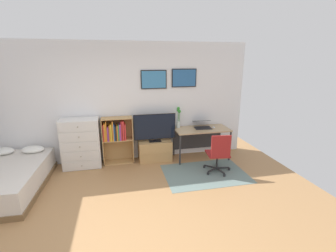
{
  "coord_description": "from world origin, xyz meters",
  "views": [
    {
      "loc": [
        -0.01,
        -2.96,
        2.3
      ],
      "look_at": [
        0.97,
        1.5,
        1.01
      ],
      "focal_mm": 25.13,
      "sensor_mm": 36.0,
      "label": 1
    }
  ],
  "objects": [
    {
      "name": "television",
      "position": [
        0.81,
        2.15,
        0.8
      ],
      "size": [
        0.97,
        0.16,
        0.65
      ],
      "color": "black",
      "rests_on": "tv_stand"
    },
    {
      "name": "office_chair",
      "position": [
        1.99,
        1.22,
        0.46
      ],
      "size": [
        0.57,
        0.58,
        0.86
      ],
      "rotation": [
        0.0,
        0.0,
        -0.13
      ],
      "color": "#232326",
      "rests_on": "ground_plane"
    },
    {
      "name": "bookshelf",
      "position": [
        -0.07,
        2.22,
        0.65
      ],
      "size": [
        0.68,
        0.3,
        1.07
      ],
      "color": "tan",
      "rests_on": "ground_plane"
    },
    {
      "name": "laptop",
      "position": [
        1.96,
        2.16,
        0.81
      ],
      "size": [
        0.42,
        0.45,
        0.17
      ],
      "rotation": [
        0.0,
        0.0,
        -0.08
      ],
      "color": "black",
      "rests_on": "desk"
    },
    {
      "name": "dresser",
      "position": [
        -0.82,
        2.15,
        0.55
      ],
      "size": [
        0.8,
        0.46,
        1.09
      ],
      "color": "silver",
      "rests_on": "ground_plane"
    },
    {
      "name": "ground_plane",
      "position": [
        0.0,
        0.0,
        0.0
      ],
      "size": [
        7.2,
        7.2,
        0.0
      ],
      "primitive_type": "plane",
      "color": "#A87A4C"
    },
    {
      "name": "bamboo_vase",
      "position": [
        1.4,
        2.26,
        0.97
      ],
      "size": [
        0.1,
        0.09,
        0.5
      ],
      "color": "silver",
      "rests_on": "desk"
    },
    {
      "name": "computer_mouse",
      "position": [
        2.21,
        2.03,
        0.76
      ],
      "size": [
        0.06,
        0.1,
        0.03
      ],
      "primitive_type": "ellipsoid",
      "color": "silver",
      "rests_on": "desk"
    },
    {
      "name": "bed",
      "position": [
        -2.07,
        1.4,
        0.23
      ],
      "size": [
        1.36,
        1.98,
        0.58
      ],
      "rotation": [
        0.0,
        0.0,
        -0.03
      ],
      "color": "brown",
      "rests_on": "ground_plane"
    },
    {
      "name": "area_rug",
      "position": [
        1.71,
        1.24,
        0.0
      ],
      "size": [
        1.7,
        1.2,
        0.01
      ],
      "primitive_type": "cube",
      "color": "slate",
      "rests_on": "ground_plane"
    },
    {
      "name": "tv_stand",
      "position": [
        0.81,
        2.17,
        0.24
      ],
      "size": [
        0.76,
        0.41,
        0.47
      ],
      "color": "tan",
      "rests_on": "ground_plane"
    },
    {
      "name": "desk",
      "position": [
        1.91,
        2.13,
        0.61
      ],
      "size": [
        1.27,
        0.63,
        0.74
      ],
      "color": "tan",
      "rests_on": "ground_plane"
    },
    {
      "name": "wall_back_with_posters",
      "position": [
        0.02,
        2.43,
        1.36
      ],
      "size": [
        6.12,
        0.09,
        2.7
      ],
      "color": "white",
      "rests_on": "ground_plane"
    }
  ]
}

